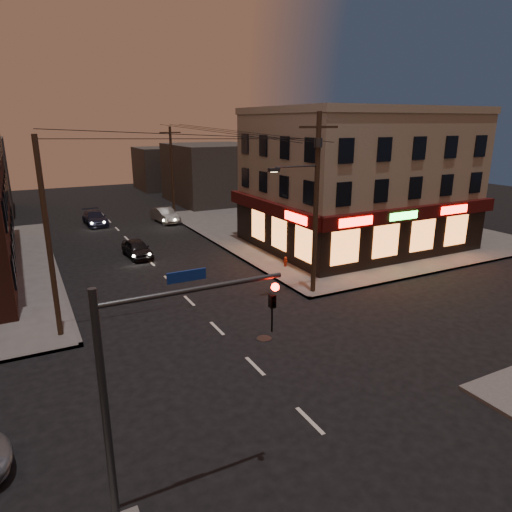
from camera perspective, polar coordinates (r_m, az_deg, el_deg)
ground at (r=19.22m, az=-0.13°, el=-13.61°), size 120.00×120.00×0.00m
sidewalk_ne at (r=43.47m, az=9.50°, el=3.54°), size 24.00×28.00×0.15m
pizza_building at (r=37.00m, az=12.49°, el=9.44°), size 15.85×12.85×10.50m
bg_building_ne_a at (r=57.37m, az=-5.25°, el=10.27°), size 10.00×12.00×7.00m
bg_building_ne_b at (r=69.92m, az=-11.25°, el=10.72°), size 8.00×8.00×6.00m
utility_pole_main at (r=25.37m, az=7.34°, el=7.56°), size 4.20×0.44×10.00m
utility_pole_far at (r=49.20m, az=-10.45°, el=10.39°), size 0.26×0.26×9.00m
utility_pole_west at (r=21.86m, az=-24.53°, el=1.79°), size 0.24×0.24×9.00m
traffic_signal at (r=10.88m, az=-13.13°, el=-14.22°), size 4.49×0.32×6.47m
sedan_near at (r=34.65m, az=-14.64°, el=0.90°), size 1.81×3.92×1.30m
sedan_mid at (r=46.23m, az=-11.29°, el=5.03°), size 2.01×4.49×1.43m
sedan_far at (r=46.88m, az=-19.49°, el=4.50°), size 2.03×4.67×1.34m
fire_hydrant at (r=31.05m, az=3.69°, el=-0.64°), size 0.31×0.31×0.68m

